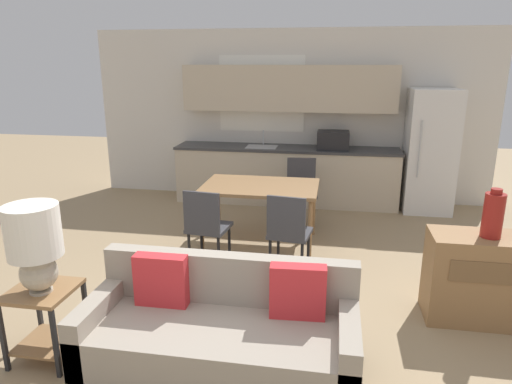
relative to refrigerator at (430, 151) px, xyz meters
name	(u,v)px	position (x,y,z in m)	size (l,w,h in m)	color
ground_plane	(221,371)	(-2.15, -4.24, -0.91)	(20.00, 20.00, 0.00)	#9E8460
wall_back	(289,116)	(-2.16, 0.39, 0.44)	(6.40, 0.07, 2.70)	silver
kitchen_counter	(287,150)	(-2.14, 0.09, -0.07)	(3.51, 0.65, 2.15)	beige
refrigerator	(430,151)	(0.00, 0.00, 0.00)	(0.70, 0.71, 1.83)	white
dining_table	(260,190)	(-2.27, -1.75, -0.23)	(1.39, 0.92, 0.75)	olive
couch	(222,328)	(-2.15, -4.20, -0.59)	(1.95, 0.80, 0.81)	#3D2D1E
side_table	(45,312)	(-3.49, -4.30, -0.53)	(0.46, 0.46, 0.57)	olive
table_lamp	(34,242)	(-3.47, -4.33, 0.05)	(0.38, 0.38, 0.66)	#B2A893
credenza	(502,280)	(0.08, -3.16, -0.52)	(1.25, 0.46, 0.78)	olive
vase	(493,215)	(-0.08, -3.18, 0.06)	(0.16, 0.16, 0.42)	maroon
dining_chair_near_right	(289,230)	(-1.83, -2.58, -0.41)	(0.47, 0.47, 0.90)	#38383D
dining_chair_near_left	(206,224)	(-2.72, -2.56, -0.41)	(0.46, 0.46, 0.90)	#38383D
dining_chair_far_right	(301,188)	(-1.83, -0.89, -0.41)	(0.47, 0.47, 0.90)	#38383D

